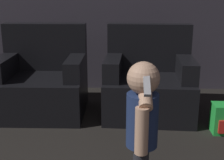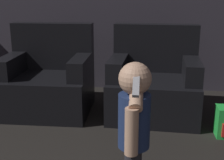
% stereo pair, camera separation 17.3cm
% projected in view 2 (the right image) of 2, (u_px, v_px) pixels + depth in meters
% --- Properties ---
extents(armchair_left, '(0.90, 0.77, 0.91)m').
position_uv_depth(armchair_left, '(48.00, 81.00, 3.33)').
color(armchair_left, black).
rests_on(armchair_left, ground_plane).
extents(armchair_right, '(0.93, 0.81, 0.91)m').
position_uv_depth(armchair_right, '(154.00, 85.00, 3.22)').
color(armchair_right, black).
rests_on(armchair_right, ground_plane).
extents(person_toddler, '(0.19, 0.34, 0.87)m').
position_uv_depth(person_toddler, '(134.00, 121.00, 1.85)').
color(person_toddler, '#28282D').
rests_on(person_toddler, ground_plane).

